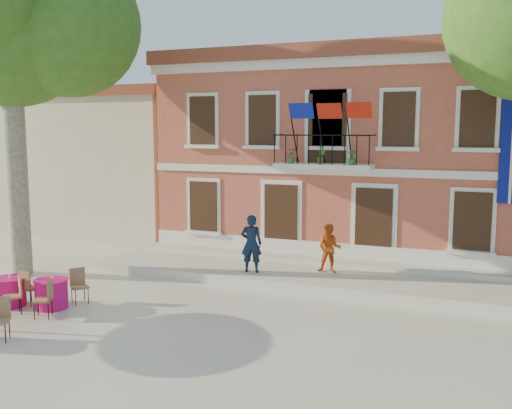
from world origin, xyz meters
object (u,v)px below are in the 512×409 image
object	(u,v)px
pedestrian_orange	(329,248)
cafe_table_1	(51,292)
plane_tree_west	(8,19)
pedestrian_navy	(251,243)
cafe_table_3	(9,291)

from	to	relation	value
pedestrian_orange	cafe_table_1	bearing A→B (deg)	-145.68
plane_tree_west	pedestrian_navy	bearing A→B (deg)	15.11
cafe_table_1	cafe_table_3	xyz separation A→B (m)	(-1.17, -0.26, -0.01)
cafe_table_1	cafe_table_3	size ratio (longest dim) A/B	1.06
cafe_table_3	cafe_table_1	bearing A→B (deg)	12.67
pedestrian_navy	cafe_table_3	bearing A→B (deg)	30.99
cafe_table_1	plane_tree_west	bearing A→B (deg)	143.98
pedestrian_navy	pedestrian_orange	xyz separation A→B (m)	(2.25, 0.82, -0.14)
cafe_table_3	plane_tree_west	bearing A→B (deg)	129.19
pedestrian_navy	plane_tree_west	bearing A→B (deg)	3.10
plane_tree_west	cafe_table_1	xyz separation A→B (m)	(3.41, -2.48, -7.64)
pedestrian_orange	cafe_table_1	size ratio (longest dim) A/B	0.81
plane_tree_west	cafe_table_3	bearing A→B (deg)	-50.81
pedestrian_orange	cafe_table_1	distance (m)	8.10
pedestrian_navy	cafe_table_3	size ratio (longest dim) A/B	1.02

